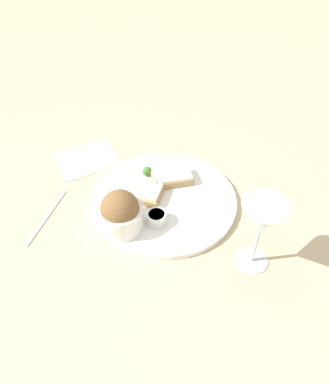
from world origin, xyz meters
The scene contains 10 objects.
ground_plane centered at (0.00, 0.00, 0.00)m, with size 4.00×4.00×0.00m, color #C6B289.
dinner_plate centered at (0.00, 0.00, 0.01)m, with size 0.35×0.35×0.01m.
salad_bowl centered at (0.08, 0.10, 0.06)m, with size 0.10×0.10×0.10m.
sauce_ramekin centered at (0.01, 0.08, 0.03)m, with size 0.04×0.04×0.03m.
cheese_toast_near centered at (0.06, 0.00, 0.03)m, with size 0.11×0.08×0.03m.
cheese_toast_far centered at (-0.01, -0.06, 0.03)m, with size 0.11×0.09×0.03m.
wine_glass centered at (-0.20, 0.15, 0.13)m, with size 0.09×0.09×0.17m.
garnish centered at (0.06, -0.08, 0.03)m, with size 0.02×0.02×0.02m.
napkin centered at (0.23, -0.14, 0.00)m, with size 0.20×0.20×0.01m.
fork centered at (0.27, 0.08, 0.00)m, with size 0.04×0.18×0.01m.
Camera 1 is at (-0.08, 0.64, 0.66)m, focal length 35.00 mm.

